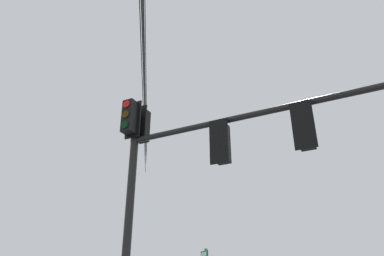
% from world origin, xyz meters
% --- Properties ---
extents(signal_mast_assembly, '(3.67, 5.80, 6.59)m').
position_xyz_m(signal_mast_assembly, '(0.92, -0.77, 4.76)').
color(signal_mast_assembly, black).
rests_on(signal_mast_assembly, ground).
extents(overhead_wire_span, '(9.92, 19.79, 2.64)m').
position_xyz_m(overhead_wire_span, '(0.70, 1.31, 9.38)').
color(overhead_wire_span, black).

